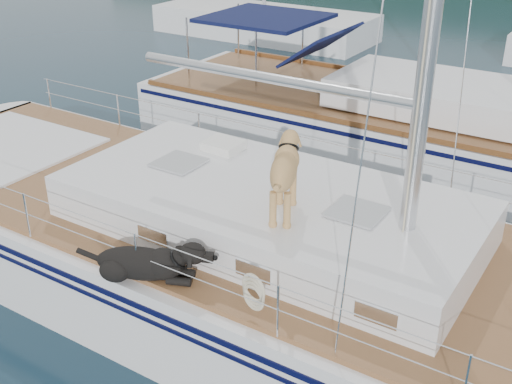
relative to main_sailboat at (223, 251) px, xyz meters
The scene contains 4 objects.
ground 0.68m from the main_sailboat, behind, with size 120.00×120.00×0.00m, color black.
main_sailboat is the anchor object (origin of this frame).
neighbor_sailboat 6.04m from the main_sailboat, 87.90° to the left, with size 11.00×3.50×13.30m.
bg_boat_west 16.18m from the main_sailboat, 120.03° to the left, with size 8.00×3.00×11.65m.
Camera 1 is at (4.52, -6.07, 5.27)m, focal length 45.00 mm.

